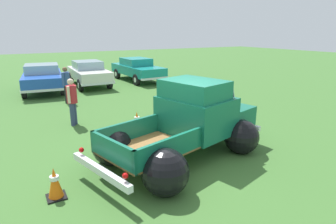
{
  "coord_description": "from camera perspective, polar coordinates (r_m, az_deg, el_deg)",
  "views": [
    {
      "loc": [
        -3.47,
        -5.59,
        3.09
      ],
      "look_at": [
        0.0,
        0.54,
        1.07
      ],
      "focal_mm": 30.21,
      "sensor_mm": 36.0,
      "label": 1
    }
  ],
  "objects": [
    {
      "name": "show_car_2",
      "position": [
        18.46,
        -6.24,
        8.72
      ],
      "size": [
        2.03,
        4.67,
        1.43
      ],
      "rotation": [
        0.0,
        0.0,
        -1.52
      ],
      "color": "black",
      "rests_on": "ground"
    },
    {
      "name": "show_car_0",
      "position": [
        16.3,
        -23.98,
        6.49
      ],
      "size": [
        2.39,
        4.36,
        1.43
      ],
      "rotation": [
        0.0,
        0.0,
        -1.69
      ],
      "color": "black",
      "rests_on": "ground"
    },
    {
      "name": "show_car_1",
      "position": [
        17.23,
        -15.73,
        7.7
      ],
      "size": [
        1.88,
        4.35,
        1.43
      ],
      "rotation": [
        0.0,
        0.0,
        -1.6
      ],
      "color": "black",
      "rests_on": "ground"
    },
    {
      "name": "spectator_1",
      "position": [
        13.25,
        -19.86,
        5.57
      ],
      "size": [
        0.48,
        0.48,
        1.6
      ],
      "rotation": [
        0.0,
        0.0,
        2.49
      ],
      "color": "black",
      "rests_on": "ground"
    },
    {
      "name": "lane_cone_0",
      "position": [
        5.94,
        -21.87,
        -13.16
      ],
      "size": [
        0.36,
        0.36,
        0.63
      ],
      "color": "black",
      "rests_on": "ground"
    },
    {
      "name": "vintage_pickup_truck",
      "position": [
        7.25,
        4.29,
        -2.82
      ],
      "size": [
        4.95,
        3.63,
        1.96
      ],
      "rotation": [
        0.0,
        0.0,
        0.26
      ],
      "color": "black",
      "rests_on": "ground"
    },
    {
      "name": "ground_plane",
      "position": [
        7.27,
        2.11,
        -9.18
      ],
      "size": [
        80.0,
        80.0,
        0.0
      ],
      "primitive_type": "plane",
      "color": "#3D6B2D"
    },
    {
      "name": "spectator_0",
      "position": [
        9.99,
        -18.79,
        2.48
      ],
      "size": [
        0.47,
        0.48,
        1.59
      ],
      "rotation": [
        0.0,
        0.0,
        2.53
      ],
      "color": "navy",
      "rests_on": "ground"
    },
    {
      "name": "lane_cone_1",
      "position": [
        9.11,
        -6.28,
        -1.87
      ],
      "size": [
        0.36,
        0.36,
        0.63
      ],
      "color": "black",
      "rests_on": "ground"
    }
  ]
}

